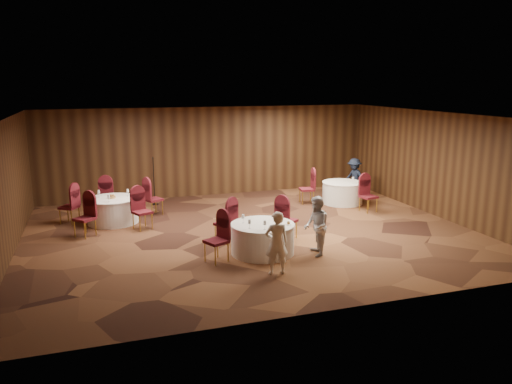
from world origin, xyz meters
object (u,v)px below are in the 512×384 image
object	(u,v)px
woman_b	(316,226)
table_right	(342,192)
table_main	(263,238)
woman_a	(277,243)
table_left	(113,210)
mic_stand	(154,191)
man_c	(354,178)

from	to	relation	value
woman_b	table_right	bearing A→B (deg)	157.55
table_main	woman_a	world-z (taller)	woman_a
table_left	woman_a	xyz separation A→B (m)	(3.19, -5.28, 0.33)
table_right	mic_stand	world-z (taller)	mic_stand
table_main	table_right	world-z (taller)	same
table_right	woman_b	xyz separation A→B (m)	(-3.07, -4.48, 0.35)
table_left	man_c	xyz separation A→B (m)	(8.45, 0.83, 0.32)
table_main	table_left	bearing A→B (deg)	130.42
table_left	mic_stand	world-z (taller)	mic_stand
woman_a	man_c	size ratio (longest dim) A/B	1.01
table_left	man_c	size ratio (longest dim) A/B	1.07
woman_b	mic_stand	bearing A→B (deg)	-142.06
table_right	woman_a	bearing A→B (deg)	-129.50
table_right	woman_a	xyz separation A→B (m)	(-4.39, -5.32, 0.33)
table_main	table_right	xyz separation A→B (m)	(4.24, 3.96, -0.00)
table_right	woman_a	distance (m)	6.91
woman_a	table_left	bearing A→B (deg)	-53.42
table_right	woman_a	size ratio (longest dim) A/B	0.99
table_right	mic_stand	size ratio (longest dim) A/B	0.86
man_c	table_left	bearing A→B (deg)	-100.17
woman_a	table_main	bearing A→B (deg)	-90.72
woman_a	woman_b	bearing A→B (deg)	-142.01
table_left	man_c	distance (m)	8.49
table_main	table_left	distance (m)	5.14
table_main	woman_b	distance (m)	1.33
table_left	table_right	world-z (taller)	same
woman_b	man_c	distance (m)	6.57
table_left	woman_b	xyz separation A→B (m)	(4.51, -4.43, 0.35)
table_main	mic_stand	size ratio (longest dim) A/B	0.96
woman_a	man_c	distance (m)	8.06
mic_stand	woman_a	distance (m)	7.35
mic_stand	woman_a	world-z (taller)	mic_stand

